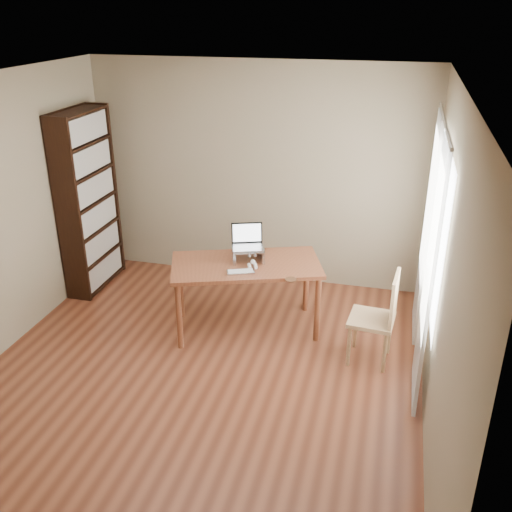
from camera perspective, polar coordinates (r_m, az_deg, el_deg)
The scene contains 10 objects.
room at distance 4.71m, azimuth -6.22°, elevation 0.69°, with size 4.04×4.54×2.64m.
bookshelf at distance 6.88m, azimuth -16.43°, elevation 5.24°, with size 0.30×0.90×2.10m.
curtains at distance 5.23m, azimuth 16.82°, elevation 0.65°, with size 0.03×1.90×2.25m.
desk at distance 5.78m, azimuth -1.00°, elevation -1.55°, with size 1.65×1.21×0.75m.
laptop_stand at distance 5.78m, azimuth -0.80°, elevation 0.34°, with size 0.32×0.25×0.13m.
laptop at distance 5.78m, azimuth -0.66°, elevation 1.51°, with size 0.37×0.36×0.22m.
keyboard at distance 5.54m, azimuth -1.55°, elevation -1.58°, with size 0.29×0.21×0.02m.
coaster at distance 5.42m, azimuth 3.50°, elevation -2.36°, with size 0.11×0.11×0.01m, color #522D1C.
cat at distance 5.80m, azimuth -0.41°, elevation 0.28°, with size 0.25×0.49×0.16m.
chair at distance 5.45m, azimuth 12.28°, elevation -5.77°, with size 0.44×0.44×0.93m.
Camera 1 is at (1.59, -4.02, 3.17)m, focal length 40.00 mm.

